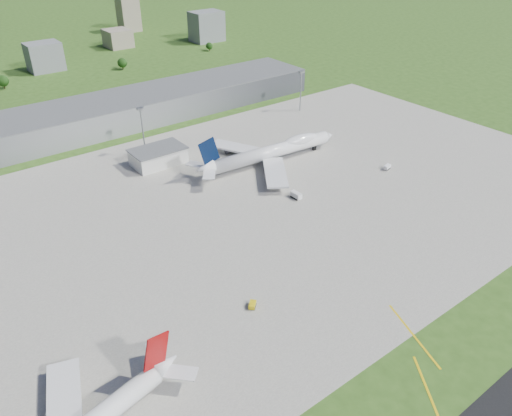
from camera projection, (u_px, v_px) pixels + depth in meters
ground at (102, 138)px, 284.70m from camera, size 1400.00×1400.00×0.00m
apron at (225, 212)px, 214.93m from camera, size 360.00×190.00×0.08m
terminal at (90, 118)px, 291.06m from camera, size 300.00×42.00×15.00m
ops_building at (158, 157)px, 253.78m from camera, size 26.00×16.00×8.00m
mast_center at (142, 123)px, 256.95m from camera, size 3.50×2.00×25.90m
mast_east at (301, 84)px, 314.25m from camera, size 3.50×2.00×25.90m
airliner_blue_quad at (272, 152)px, 254.23m from camera, size 83.69×65.47×21.84m
tug_yellow at (252, 305)px, 163.08m from camera, size 3.98×3.88×1.77m
van_white_near at (296, 195)px, 224.62m from camera, size 2.73×5.77×2.87m
van_white_far at (387, 167)px, 249.73m from camera, size 4.66×2.95×2.27m
bldg_c at (44, 57)px, 398.48m from camera, size 26.00×20.00×22.00m
bldg_ce at (118, 38)px, 468.95m from camera, size 22.00×24.00×16.00m
bldg_e at (207, 26)px, 487.09m from camera, size 30.00×22.00×28.00m
bldg_tall_e at (128, 13)px, 525.53m from camera, size 20.00×18.00×36.00m
tree_c at (3, 81)px, 359.86m from camera, size 8.10×8.10×9.90m
tree_e at (122, 63)px, 403.50m from camera, size 7.65×7.65×9.35m
tree_far_e at (209, 46)px, 457.69m from camera, size 6.30×6.30×7.70m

